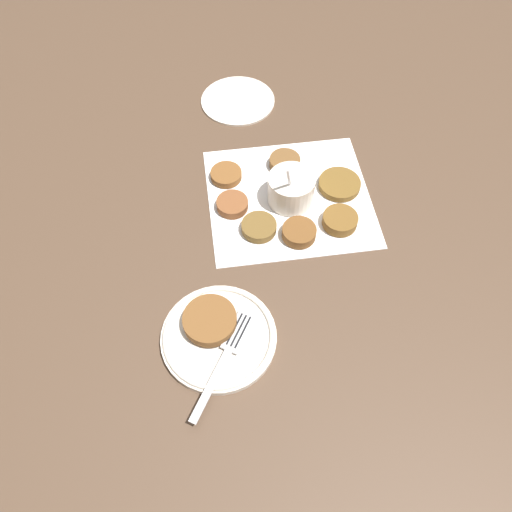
% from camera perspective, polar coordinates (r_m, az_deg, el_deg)
% --- Properties ---
extents(ground_plane, '(4.00, 4.00, 0.00)m').
position_cam_1_polar(ground_plane, '(0.95, 3.92, 6.38)').
color(ground_plane, '#4C3828').
extents(napkin, '(0.35, 0.33, 0.00)m').
position_cam_1_polar(napkin, '(0.96, 3.54, 6.66)').
color(napkin, white).
rests_on(napkin, ground_plane).
extents(sauce_bowl, '(0.09, 0.09, 0.12)m').
position_cam_1_polar(sauce_bowl, '(0.93, 4.16, 7.60)').
color(sauce_bowl, silver).
rests_on(sauce_bowl, napkin).
extents(fritter_0, '(0.06, 0.06, 0.02)m').
position_cam_1_polar(fritter_0, '(0.90, 0.34, 3.33)').
color(fritter_0, brown).
rests_on(fritter_0, napkin).
extents(fritter_1, '(0.06, 0.06, 0.02)m').
position_cam_1_polar(fritter_1, '(0.92, 9.58, 4.05)').
color(fritter_1, brown).
rests_on(fritter_1, napkin).
extents(fritter_2, '(0.08, 0.08, 0.01)m').
position_cam_1_polar(fritter_2, '(0.98, 9.57, 7.98)').
color(fritter_2, brown).
rests_on(fritter_2, napkin).
extents(fritter_3, '(0.06, 0.06, 0.02)m').
position_cam_1_polar(fritter_3, '(0.93, -2.72, 5.93)').
color(fritter_3, brown).
rests_on(fritter_3, napkin).
extents(fritter_4, '(0.06, 0.06, 0.01)m').
position_cam_1_polar(fritter_4, '(0.98, -3.43, 9.27)').
color(fritter_4, brown).
rests_on(fritter_4, napkin).
extents(fritter_5, '(0.06, 0.06, 0.02)m').
position_cam_1_polar(fritter_5, '(1.00, 3.31, 10.66)').
color(fritter_5, brown).
rests_on(fritter_5, napkin).
extents(fritter_6, '(0.06, 0.06, 0.02)m').
position_cam_1_polar(fritter_6, '(0.89, 4.95, 2.70)').
color(fritter_6, brown).
rests_on(fritter_6, napkin).
extents(serving_plate, '(0.18, 0.18, 0.02)m').
position_cam_1_polar(serving_plate, '(0.79, -4.28, -9.18)').
color(serving_plate, silver).
rests_on(serving_plate, ground_plane).
extents(fritter_on_plate, '(0.08, 0.08, 0.02)m').
position_cam_1_polar(fritter_on_plate, '(0.79, -5.30, -7.32)').
color(fritter_on_plate, brown).
rests_on(fritter_on_plate, serving_plate).
extents(fork, '(0.14, 0.15, 0.00)m').
position_cam_1_polar(fork, '(0.77, -3.20, -10.87)').
color(fork, silver).
rests_on(fork, serving_plate).
extents(extra_saucer, '(0.16, 0.16, 0.01)m').
position_cam_1_polar(extra_saucer, '(1.15, -2.09, 17.42)').
color(extra_saucer, silver).
rests_on(extra_saucer, ground_plane).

